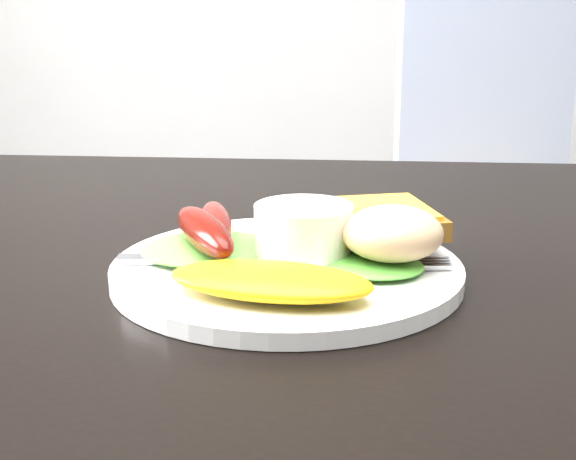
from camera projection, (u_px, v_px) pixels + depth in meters
dining_table at (442, 298)px, 0.57m from camera, size 1.20×0.80×0.04m
dining_chair at (492, 223)px, 1.81m from camera, size 0.54×0.54×0.05m
person at (339, 102)px, 1.29m from camera, size 0.65×0.54×1.55m
plate at (287, 271)px, 0.55m from camera, size 0.24×0.24×0.01m
lettuce_left at (207, 248)px, 0.56m from camera, size 0.12×0.12×0.01m
lettuce_right at (374, 265)px, 0.53m from camera, size 0.08×0.07×0.01m
omelette at (270, 281)px, 0.48m from camera, size 0.13×0.08×0.02m
sausage_a at (204, 231)px, 0.55m from camera, size 0.07×0.10×0.03m
sausage_b at (215, 223)px, 0.57m from camera, size 0.04×0.09×0.02m
ramekin at (303, 233)px, 0.55m from camera, size 0.09×0.09×0.04m
toast_a at (320, 230)px, 0.60m from camera, size 0.09×0.09×0.01m
toast_b at (377, 220)px, 0.58m from camera, size 0.10×0.10×0.01m
potato_salad at (393, 233)px, 0.53m from camera, size 0.08×0.08×0.04m
fork at (240, 259)px, 0.55m from camera, size 0.17×0.03×0.00m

